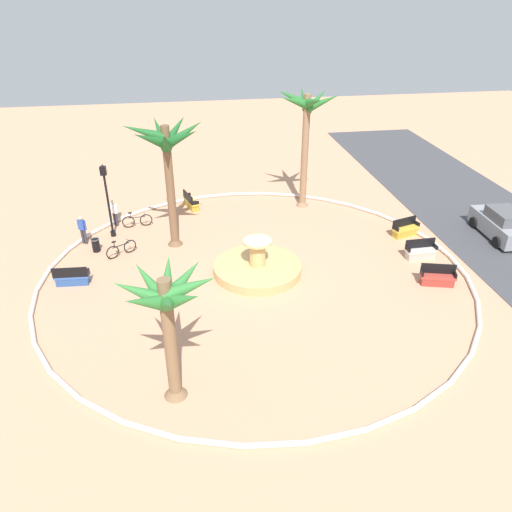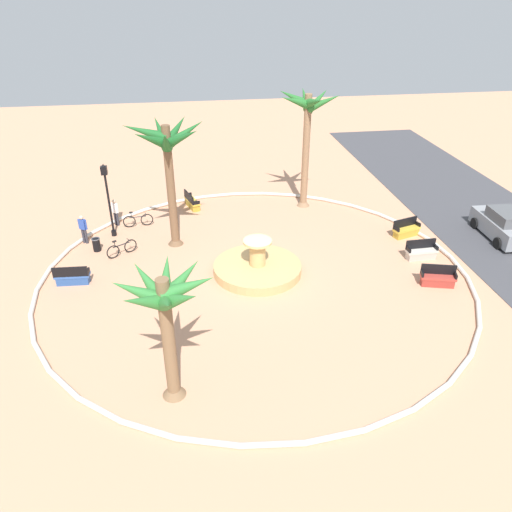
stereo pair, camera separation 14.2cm
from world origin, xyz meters
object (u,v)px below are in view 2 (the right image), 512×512
at_px(person_cyclist_photo, 83,228).
at_px(trash_bin, 96,244).
at_px(person_cyclist_helmet, 115,211).
at_px(bicycle_red_frame, 122,248).
at_px(bicycle_by_lamppost, 138,220).
at_px(bench_southwest, 421,252).
at_px(lamppost, 108,195).
at_px(palm_tree_by_curb, 307,120).
at_px(bench_southeast, 72,277).
at_px(parked_car_leftmost, 503,225).
at_px(bench_north, 192,203).
at_px(bench_east, 438,279).
at_px(palm_tree_mid_plaza, 166,306).
at_px(fountain, 257,268).
at_px(bench_west, 406,230).
at_px(palm_tree_near_fountain, 168,152).

bearing_deg(person_cyclist_photo, trash_bin, 36.45).
height_order(person_cyclist_helmet, person_cyclist_photo, person_cyclist_photo).
xyz_separation_m(bicycle_red_frame, bicycle_by_lamppost, (-3.37, 0.64, 0.00)).
bearing_deg(bench_southwest, lamppost, -107.69).
relative_size(palm_tree_by_curb, bicycle_red_frame, 4.87).
bearing_deg(bench_southeast, parked_car_leftmost, 93.39).
relative_size(bicycle_by_lamppost, person_cyclist_photo, 1.05).
xyz_separation_m(bench_north, bicycle_red_frame, (5.58, -3.83, 0.04)).
bearing_deg(bicycle_red_frame, bench_southeast, -39.50).
height_order(palm_tree_by_curb, bicycle_red_frame, palm_tree_by_curb).
distance_m(bench_east, trash_bin, 17.25).
bearing_deg(palm_tree_by_curb, bench_southeast, -60.13).
height_order(lamppost, bicycle_red_frame, lamppost).
xyz_separation_m(bench_east, bicycle_red_frame, (-5.19, -14.85, 0.04)).
relative_size(palm_tree_mid_plaza, bench_north, 2.96).
xyz_separation_m(fountain, bench_north, (-8.38, -2.86, 0.07)).
bearing_deg(bench_southwest, bench_west, 173.30).
relative_size(bench_north, trash_bin, 2.30).
bearing_deg(palm_tree_mid_plaza, bench_east, 113.02).
bearing_deg(trash_bin, bench_southeast, -12.31).
bearing_deg(parked_car_leftmost, bicycle_by_lamppost, -102.75).
height_order(person_cyclist_photo, parked_car_leftmost, parked_car_leftmost).
xyz_separation_m(bench_east, person_cyclist_helmet, (-8.92, -15.47, 0.55)).
xyz_separation_m(palm_tree_mid_plaza, bench_west, (-10.23, 12.86, -3.40)).
height_order(bench_east, bench_southwest, same).
height_order(bench_southeast, person_cyclist_helmet, person_cyclist_helmet).
bearing_deg(person_cyclist_helmet, bench_southeast, -13.04).
bearing_deg(person_cyclist_photo, palm_tree_by_curb, 104.07).
bearing_deg(bicycle_red_frame, bench_southwest, 79.99).
height_order(palm_tree_near_fountain, bench_southwest, palm_tree_near_fountain).
height_order(palm_tree_by_curb, bicycle_by_lamppost, palm_tree_by_curb).
relative_size(palm_tree_by_curb, trash_bin, 9.80).
bearing_deg(bench_east, bench_southwest, 172.10).
bearing_deg(person_cyclist_helmet, bench_west, 76.46).
xyz_separation_m(bench_north, parked_car_leftmost, (6.73, 16.78, 0.43)).
height_order(fountain, bench_west, fountain).
distance_m(fountain, bicycle_by_lamppost, 8.64).
distance_m(lamppost, bicycle_red_frame, 3.22).
xyz_separation_m(bench_east, lamppost, (-7.56, -15.51, 2.11)).
height_order(palm_tree_by_curb, trash_bin, palm_tree_by_curb).
height_order(bench_east, bicycle_by_lamppost, bench_east).
relative_size(lamppost, bicycle_by_lamppost, 2.44).
xyz_separation_m(bench_north, lamppost, (3.21, -4.49, 2.11)).
bearing_deg(palm_tree_near_fountain, palm_tree_by_curb, 116.90).
distance_m(bench_southeast, person_cyclist_helmet, 6.40).
height_order(palm_tree_mid_plaza, bench_southwest, palm_tree_mid_plaza).
distance_m(bench_west, bench_southwest, 2.55).
height_order(bench_east, trash_bin, bench_east).
distance_m(fountain, person_cyclist_helmet, 9.81).
relative_size(palm_tree_near_fountain, bench_west, 4.00).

